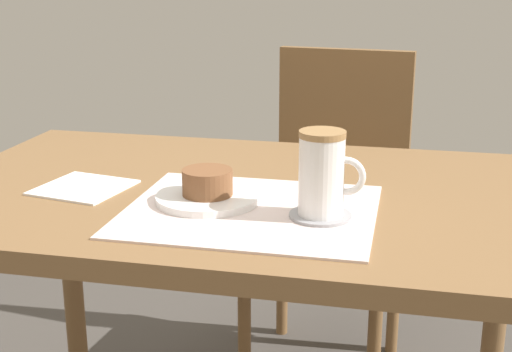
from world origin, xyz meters
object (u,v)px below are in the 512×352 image
at_px(dining_table, 239,236).
at_px(pastry, 207,182).
at_px(wooden_chair, 333,201).
at_px(coffee_mug, 323,173).
at_px(pastry_plate, 208,198).

bearing_deg(dining_table, pastry, -107.82).
distance_m(wooden_chair, coffee_mug, 0.92).
distance_m(dining_table, pastry, 0.17).
xyz_separation_m(dining_table, wooden_chair, (0.10, 0.72, -0.16)).
bearing_deg(coffee_mug, wooden_chair, 94.89).
relative_size(pastry_plate, coffee_mug, 1.31).
height_order(wooden_chair, pastry_plate, wooden_chair).
bearing_deg(coffee_mug, pastry_plate, 169.87).
xyz_separation_m(pastry, coffee_mug, (0.20, -0.04, 0.04)).
bearing_deg(pastry, wooden_chair, 81.14).
distance_m(wooden_chair, pastry, 0.88).
distance_m(wooden_chair, pastry_plate, 0.87).
relative_size(dining_table, pastry, 13.17).
bearing_deg(pastry, pastry_plate, 90.00).
distance_m(dining_table, wooden_chair, 0.75).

